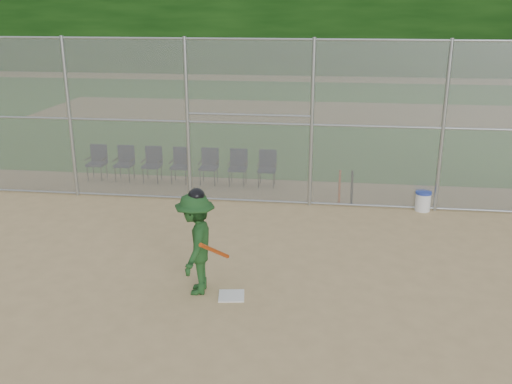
# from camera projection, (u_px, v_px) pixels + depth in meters

# --- Properties ---
(ground) EXTENTS (100.00, 100.00, 0.00)m
(ground) POSITION_uv_depth(u_px,v_px,m) (236.00, 301.00, 9.45)
(ground) COLOR tan
(ground) RESTS_ON ground
(grass_strip) EXTENTS (100.00, 100.00, 0.00)m
(grass_strip) POSITION_uv_depth(u_px,v_px,m) (299.00, 112.00, 26.42)
(grass_strip) COLOR #29671E
(grass_strip) RESTS_ON ground
(dirt_patch_far) EXTENTS (24.00, 24.00, 0.00)m
(dirt_patch_far) POSITION_uv_depth(u_px,v_px,m) (299.00, 112.00, 26.42)
(dirt_patch_far) COLOR tan
(dirt_patch_far) RESTS_ON ground
(backstop_fence) EXTENTS (16.09, 0.09, 4.00)m
(backstop_fence) POSITION_uv_depth(u_px,v_px,m) (270.00, 121.00, 13.52)
(backstop_fence) COLOR gray
(backstop_fence) RESTS_ON ground
(home_plate) EXTENTS (0.49, 0.49, 0.02)m
(home_plate) POSITION_uv_depth(u_px,v_px,m) (231.00, 296.00, 9.61)
(home_plate) COLOR white
(home_plate) RESTS_ON ground
(batter_at_plate) EXTENTS (0.94, 1.34, 1.85)m
(batter_at_plate) POSITION_uv_depth(u_px,v_px,m) (196.00, 243.00, 9.51)
(batter_at_plate) COLOR #1C471D
(batter_at_plate) RESTS_ON ground
(water_cooler) EXTENTS (0.38, 0.38, 0.48)m
(water_cooler) POSITION_uv_depth(u_px,v_px,m) (423.00, 201.00, 13.58)
(water_cooler) COLOR white
(water_cooler) RESTS_ON ground
(spare_bats) EXTENTS (0.36, 0.25, 0.85)m
(spare_bats) POSITION_uv_depth(u_px,v_px,m) (346.00, 188.00, 13.98)
(spare_bats) COLOR #D84C14
(spare_bats) RESTS_ON ground
(chair_0) EXTENTS (0.54, 0.52, 0.96)m
(chair_0) POSITION_uv_depth(u_px,v_px,m) (97.00, 163.00, 15.97)
(chair_0) COLOR #0D1732
(chair_0) RESTS_ON ground
(chair_1) EXTENTS (0.54, 0.52, 0.96)m
(chair_1) POSITION_uv_depth(u_px,v_px,m) (124.00, 164.00, 15.87)
(chair_1) COLOR #0D1732
(chair_1) RESTS_ON ground
(chair_2) EXTENTS (0.54, 0.52, 0.96)m
(chair_2) POSITION_uv_depth(u_px,v_px,m) (152.00, 165.00, 15.77)
(chair_2) COLOR #0D1732
(chair_2) RESTS_ON ground
(chair_3) EXTENTS (0.54, 0.52, 0.96)m
(chair_3) POSITION_uv_depth(u_px,v_px,m) (180.00, 166.00, 15.67)
(chair_3) COLOR #0D1732
(chair_3) RESTS_ON ground
(chair_4) EXTENTS (0.54, 0.52, 0.96)m
(chair_4) POSITION_uv_depth(u_px,v_px,m) (209.00, 167.00, 15.57)
(chair_4) COLOR #0D1732
(chair_4) RESTS_ON ground
(chair_5) EXTENTS (0.54, 0.52, 0.96)m
(chair_5) POSITION_uv_depth(u_px,v_px,m) (238.00, 168.00, 15.47)
(chair_5) COLOR #0D1732
(chair_5) RESTS_ON ground
(chair_6) EXTENTS (0.54, 0.52, 0.96)m
(chair_6) POSITION_uv_depth(u_px,v_px,m) (267.00, 169.00, 15.38)
(chair_6) COLOR #0D1732
(chair_6) RESTS_ON ground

